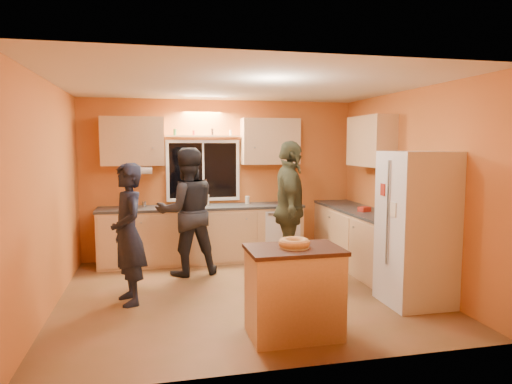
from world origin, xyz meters
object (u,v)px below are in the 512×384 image
object	(u,v)px
person_left	(128,234)
person_center	(187,212)
refrigerator	(417,229)
person_right	(290,210)
island	(294,291)

from	to	relation	value
person_left	person_center	world-z (taller)	person_center
refrigerator	person_right	size ratio (longest dim) A/B	0.93
person_left	person_center	size ratio (longest dim) A/B	0.91
person_left	refrigerator	bearing A→B (deg)	59.97
person_center	refrigerator	bearing A→B (deg)	134.67
refrigerator	island	world-z (taller)	refrigerator
refrigerator	person_left	bearing A→B (deg)	166.96
island	person_right	world-z (taller)	person_right
person_left	person_right	bearing A→B (deg)	88.67
refrigerator	person_center	size ratio (longest dim) A/B	0.98
person_center	person_right	bearing A→B (deg)	152.31
person_left	person_center	xyz separation A→B (m)	(0.76, 1.07, 0.08)
refrigerator	island	distance (m)	1.82
island	person_left	size ratio (longest dim) A/B	0.55
person_left	person_center	distance (m)	1.31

